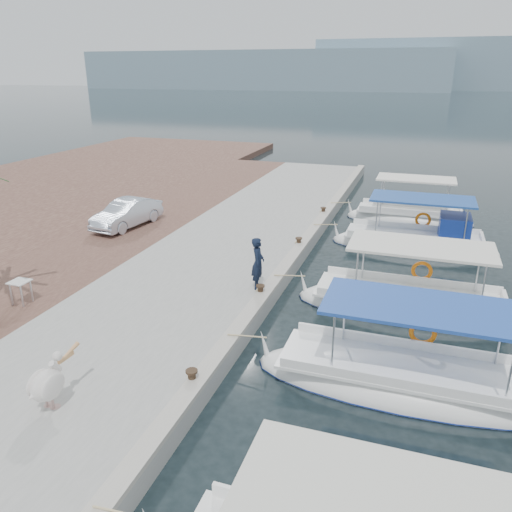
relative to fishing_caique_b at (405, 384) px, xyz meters
The scene contains 14 objects.
ground 4.50m from the fishing_caique_b, 161.40° to the left, with size 400.00×400.00×0.00m, color black.
concrete_quay 9.70m from the fishing_caique_b, 138.45° to the left, with size 6.00×40.00×0.50m, color gray.
quay_curb 7.85m from the fishing_caique_b, 124.85° to the left, with size 0.44×40.00×0.12m, color #A7A194.
cobblestone_strip 13.84m from the fishing_caique_b, 152.31° to the left, with size 4.00×40.00×0.50m, color #50322A.
distant_hills 204.64m from the fishing_caique_b, 82.88° to the left, with size 330.00×60.00×18.00m.
fishing_caique_b is the anchor object (origin of this frame).
fishing_caique_c 4.29m from the fishing_caique_b, 91.56° to the left, with size 7.11×2.30×2.83m.
fishing_caique_d 10.51m from the fishing_caique_b, 90.54° to the left, with size 6.93×2.29×2.83m.
fishing_caique_e 14.66m from the fishing_caique_b, 92.22° to the left, with size 6.20×2.05×2.83m.
mooring_bollards 5.49m from the fishing_caique_b, 147.53° to the left, with size 0.28×20.28×0.33m.
pelican 8.07m from the fishing_caique_b, 151.77° to the right, with size 0.55×1.45×1.13m.
fisherman 6.08m from the fishing_caique_b, 144.73° to the left, with size 0.62×0.41×1.71m, color black.
parked_car 14.98m from the fishing_caique_b, 147.57° to the left, with size 1.29×3.70×1.22m, color silver.
folding_table 11.33m from the fishing_caique_b, behind, with size 0.55×0.55×0.73m.
Camera 1 is at (4.10, -12.16, 7.19)m, focal length 35.00 mm.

